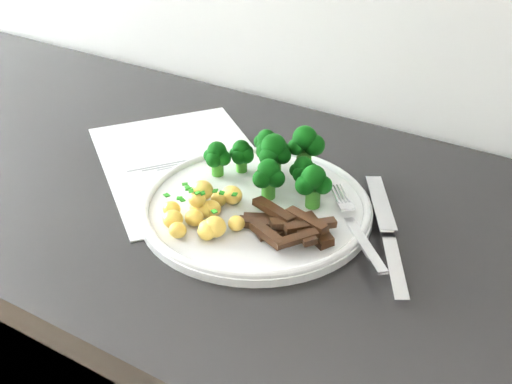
{
  "coord_description": "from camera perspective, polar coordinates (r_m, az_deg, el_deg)",
  "views": [
    {
      "loc": [
        0.42,
        1.09,
        1.35
      ],
      "look_at": [
        0.07,
        1.67,
        0.92
      ],
      "focal_mm": 45.1,
      "sensor_mm": 36.0,
      "label": 1
    }
  ],
  "objects": [
    {
      "name": "recipe_paper",
      "position": [
        0.93,
        -6.36,
        2.52
      ],
      "size": [
        0.39,
        0.37,
        0.0
      ],
      "color": "silver",
      "rests_on": "counter"
    },
    {
      "name": "plate",
      "position": [
        0.82,
        0.0,
        -1.28
      ],
      "size": [
        0.3,
        0.3,
        0.02
      ],
      "color": "white",
      "rests_on": "counter"
    },
    {
      "name": "broccoli",
      "position": [
        0.84,
        2.0,
        2.92
      ],
      "size": [
        0.19,
        0.12,
        0.07
      ],
      "color": "#2A6B19",
      "rests_on": "plate"
    },
    {
      "name": "potatoes",
      "position": [
        0.78,
        -4.65,
        -1.71
      ],
      "size": [
        0.11,
        0.12,
        0.04
      ],
      "color": "#EEC44D",
      "rests_on": "plate"
    },
    {
      "name": "beef_strips",
      "position": [
        0.76,
        3.29,
        -3.11
      ],
      "size": [
        0.12,
        0.09,
        0.03
      ],
      "color": "black",
      "rests_on": "plate"
    },
    {
      "name": "fork",
      "position": [
        0.77,
        9.01,
        -3.36
      ],
      "size": [
        0.13,
        0.15,
        0.02
      ],
      "color": "silver",
      "rests_on": "plate"
    },
    {
      "name": "knife",
      "position": [
        0.76,
        11.78,
        -4.76
      ],
      "size": [
        0.14,
        0.22,
        0.03
      ],
      "color": "silver",
      "rests_on": "plate"
    }
  ]
}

